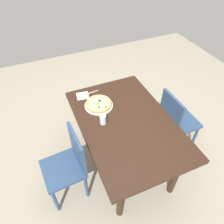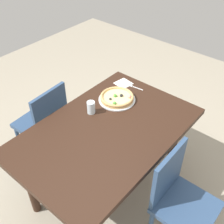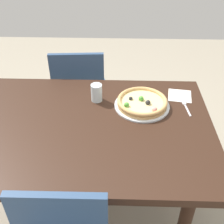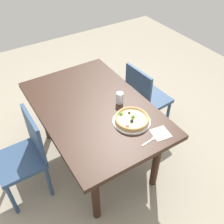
% 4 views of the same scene
% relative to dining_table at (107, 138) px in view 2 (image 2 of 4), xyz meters
% --- Properties ---
extents(ground_plane, '(6.00, 6.00, 0.00)m').
position_rel_dining_table_xyz_m(ground_plane, '(0.00, 0.00, -0.65)').
color(ground_plane, '#9E937F').
extents(dining_table, '(1.46, 0.95, 0.74)m').
position_rel_dining_table_xyz_m(dining_table, '(0.00, 0.00, 0.00)').
color(dining_table, '#331E14').
rests_on(dining_table, ground).
extents(chair_near, '(0.40, 0.40, 0.88)m').
position_rel_dining_table_xyz_m(chair_near, '(-0.01, -0.69, -0.16)').
color(chair_near, navy).
rests_on(chair_near, ground).
extents(chair_far, '(0.43, 0.43, 0.88)m').
position_rel_dining_table_xyz_m(chair_far, '(-0.10, 0.69, -0.16)').
color(chair_far, navy).
rests_on(chair_far, ground).
extents(plate, '(0.32, 0.32, 0.01)m').
position_rel_dining_table_xyz_m(plate, '(0.35, 0.18, 0.09)').
color(plate, silver).
rests_on(plate, dining_table).
extents(pizza, '(0.30, 0.30, 0.05)m').
position_rel_dining_table_xyz_m(pizza, '(0.35, 0.18, 0.12)').
color(pizza, tan).
rests_on(pizza, plate).
extents(fork, '(0.03, 0.17, 0.00)m').
position_rel_dining_table_xyz_m(fork, '(0.61, 0.18, 0.09)').
color(fork, silver).
rests_on(fork, dining_table).
extents(drinking_glass, '(0.07, 0.07, 0.11)m').
position_rel_dining_table_xyz_m(drinking_glass, '(0.08, 0.23, 0.14)').
color(drinking_glass, silver).
rests_on(drinking_glass, dining_table).
extents(napkin, '(0.16, 0.16, 0.00)m').
position_rel_dining_table_xyz_m(napkin, '(0.59, 0.30, 0.09)').
color(napkin, white).
rests_on(napkin, dining_table).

